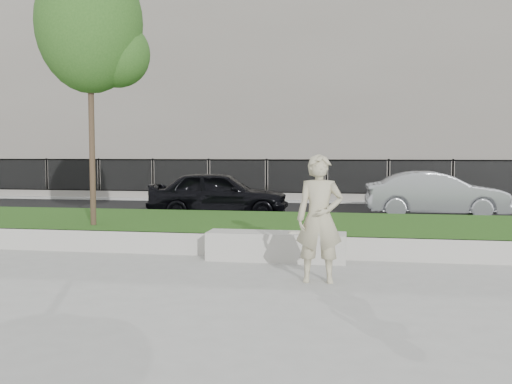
% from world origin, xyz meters
% --- Properties ---
extents(ground, '(90.00, 90.00, 0.00)m').
position_xyz_m(ground, '(0.00, 0.00, 0.00)').
color(ground, gray).
rests_on(ground, ground).
extents(grass_bank, '(34.00, 4.00, 0.40)m').
position_xyz_m(grass_bank, '(0.00, 3.00, 0.20)').
color(grass_bank, '#16390E').
rests_on(grass_bank, ground).
extents(grass_kerb, '(34.00, 0.08, 0.40)m').
position_xyz_m(grass_kerb, '(0.00, 1.04, 0.20)').
color(grass_kerb, '#A9A79E').
rests_on(grass_kerb, ground).
extents(street, '(34.00, 7.00, 0.04)m').
position_xyz_m(street, '(0.00, 8.50, 0.02)').
color(street, black).
rests_on(street, ground).
extents(far_pavement, '(34.00, 3.00, 0.12)m').
position_xyz_m(far_pavement, '(0.00, 13.00, 0.06)').
color(far_pavement, gray).
rests_on(far_pavement, ground).
extents(iron_fence, '(32.00, 0.30, 1.50)m').
position_xyz_m(iron_fence, '(0.00, 12.00, 0.54)').
color(iron_fence, slate).
rests_on(iron_fence, far_pavement).
extents(building_facade, '(34.00, 10.00, 10.00)m').
position_xyz_m(building_facade, '(0.00, 20.00, 5.00)').
color(building_facade, slate).
rests_on(building_facade, ground).
extents(stone_bench, '(2.37, 0.59, 0.48)m').
position_xyz_m(stone_bench, '(1.28, 0.80, 0.24)').
color(stone_bench, '#A9A79E').
rests_on(stone_bench, ground).
extents(man, '(0.69, 0.48, 1.82)m').
position_xyz_m(man, '(2.10, -0.71, 0.91)').
color(man, tan).
rests_on(man, ground).
extents(book, '(0.27, 0.21, 0.03)m').
position_xyz_m(book, '(1.64, 0.74, 0.50)').
color(book, beige).
rests_on(book, stone_bench).
extents(young_tree, '(2.17, 2.08, 5.31)m').
position_xyz_m(young_tree, '(-2.49, 1.88, 4.26)').
color(young_tree, '#38281C').
rests_on(young_tree, grass_bank).
extents(car_dark, '(4.01, 2.00, 1.31)m').
position_xyz_m(car_dark, '(-1.11, 6.54, 0.70)').
color(car_dark, black).
rests_on(car_dark, street).
extents(car_silver, '(3.93, 1.55, 1.27)m').
position_xyz_m(car_silver, '(4.85, 7.74, 0.68)').
color(car_silver, gray).
rests_on(car_silver, street).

